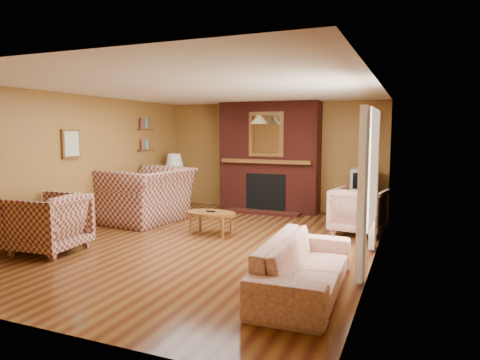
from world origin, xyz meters
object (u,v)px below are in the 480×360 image
at_px(plaid_loveseat, 146,195).
at_px(floral_sofa, 304,265).
at_px(side_table, 175,196).
at_px(tv_stand, 363,205).
at_px(plaid_armchair, 48,223).
at_px(table_lamp, 174,167).
at_px(floral_armchair, 359,211).
at_px(crt_tv, 364,180).
at_px(fireplace, 269,158).
at_px(coffee_table, 211,215).

height_order(plaid_loveseat, floral_sofa, plaid_loveseat).
distance_m(side_table, tv_stand, 4.16).
xyz_separation_m(plaid_loveseat, plaid_armchair, (-0.10, -2.33, -0.09)).
bearing_deg(table_lamp, plaid_loveseat, -80.41).
xyz_separation_m(floral_sofa, floral_armchair, (0.21, 3.00, 0.10)).
relative_size(plaid_loveseat, table_lamp, 2.29).
height_order(table_lamp, tv_stand, table_lamp).
height_order(plaid_loveseat, crt_tv, plaid_loveseat).
height_order(fireplace, plaid_loveseat, fireplace).
height_order(coffee_table, tv_stand, tv_stand).
bearing_deg(floral_sofa, plaid_armchair, 86.52).
xyz_separation_m(table_lamp, tv_stand, (4.15, 0.35, -0.65)).
xyz_separation_m(coffee_table, crt_tv, (2.25, 2.33, 0.45)).
height_order(side_table, tv_stand, tv_stand).
bearing_deg(tv_stand, plaid_loveseat, -160.82).
xyz_separation_m(floral_armchair, tv_stand, (-0.06, 1.25, -0.11)).
height_order(plaid_loveseat, floral_armchair, plaid_loveseat).
relative_size(plaid_armchair, table_lamp, 1.35).
xyz_separation_m(plaid_loveseat, crt_tv, (3.90, 1.82, 0.28)).
xyz_separation_m(plaid_loveseat, floral_sofa, (3.75, -2.43, -0.23)).
bearing_deg(floral_sofa, table_lamp, 43.72).
xyz_separation_m(plaid_loveseat, tv_stand, (3.90, 1.83, -0.23)).
distance_m(plaid_loveseat, floral_armchair, 4.01).
height_order(fireplace, plaid_armchair, fireplace).
relative_size(side_table, tv_stand, 0.95).
bearing_deg(crt_tv, plaid_loveseat, -154.94).
xyz_separation_m(floral_sofa, tv_stand, (0.15, 4.26, -0.00)).
relative_size(plaid_armchair, floral_armchair, 1.08).
distance_m(plaid_armchair, coffee_table, 2.53).
distance_m(fireplace, floral_sofa, 4.91).
bearing_deg(plaid_loveseat, tv_stand, 120.48).
bearing_deg(fireplace, coffee_table, -94.50).
distance_m(floral_sofa, floral_armchair, 3.01).
bearing_deg(plaid_armchair, floral_armchair, 121.54).
relative_size(plaid_loveseat, floral_armchair, 1.84).
relative_size(coffee_table, table_lamp, 1.27).
relative_size(fireplace, floral_armchair, 2.76).
bearing_deg(fireplace, plaid_loveseat, -132.57).
distance_m(fireplace, table_lamp, 2.18).
bearing_deg(side_table, fireplace, 14.29).
height_order(floral_sofa, table_lamp, table_lamp).
distance_m(plaid_loveseat, floral_sofa, 4.47).
bearing_deg(floral_sofa, fireplace, 21.21).
bearing_deg(table_lamp, plaid_armchair, -87.74).
bearing_deg(table_lamp, crt_tv, 4.74).
height_order(plaid_loveseat, tv_stand, plaid_loveseat).
height_order(floral_armchair, table_lamp, table_lamp).
height_order(floral_sofa, floral_armchair, floral_armchair).
relative_size(side_table, crt_tv, 1.12).
height_order(plaid_armchair, side_table, plaid_armchair).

